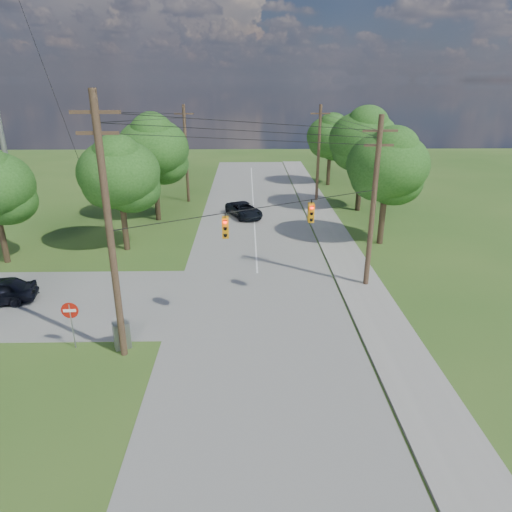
{
  "coord_description": "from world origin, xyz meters",
  "views": [
    {
      "loc": [
        1.34,
        -18.42,
        12.26
      ],
      "look_at": [
        1.81,
        5.0,
        3.22
      ],
      "focal_mm": 32.0,
      "sensor_mm": 36.0,
      "label": 1
    }
  ],
  "objects_px": {
    "pole_north_e": "(319,153)",
    "car_main_north": "(244,210)",
    "pole_north_w": "(186,153)",
    "do_not_enter_sign": "(71,315)",
    "control_cabinet": "(122,335)",
    "pole_ne": "(373,202)",
    "pole_sw": "(109,230)"
  },
  "relations": [
    {
      "from": "pole_sw",
      "to": "do_not_enter_sign",
      "type": "xyz_separation_m",
      "value": [
        -2.52,
        0.6,
        -4.43
      ]
    },
    {
      "from": "pole_ne",
      "to": "control_cabinet",
      "type": "relative_size",
      "value": 7.6
    },
    {
      "from": "pole_north_w",
      "to": "pole_sw",
      "type": "bearing_deg",
      "value": -89.23
    },
    {
      "from": "pole_north_w",
      "to": "control_cabinet",
      "type": "xyz_separation_m",
      "value": [
        0.19,
        -29.0,
        -4.44
      ]
    },
    {
      "from": "pole_north_w",
      "to": "car_main_north",
      "type": "distance_m",
      "value": 9.72
    },
    {
      "from": "pole_ne",
      "to": "car_main_north",
      "type": "relative_size",
      "value": 2.17
    },
    {
      "from": "pole_sw",
      "to": "car_main_north",
      "type": "bearing_deg",
      "value": 76.46
    },
    {
      "from": "pole_ne",
      "to": "pole_sw",
      "type": "bearing_deg",
      "value": -150.62
    },
    {
      "from": "control_cabinet",
      "to": "pole_sw",
      "type": "bearing_deg",
      "value": -95.81
    },
    {
      "from": "pole_ne",
      "to": "pole_north_e",
      "type": "relative_size",
      "value": 1.05
    },
    {
      "from": "pole_sw",
      "to": "do_not_enter_sign",
      "type": "bearing_deg",
      "value": 166.67
    },
    {
      "from": "pole_north_w",
      "to": "do_not_enter_sign",
      "type": "relative_size",
      "value": 4.05
    },
    {
      "from": "pole_sw",
      "to": "do_not_enter_sign",
      "type": "relative_size",
      "value": 4.86
    },
    {
      "from": "pole_ne",
      "to": "pole_north_w",
      "type": "distance_m",
      "value": 26.03
    },
    {
      "from": "pole_north_w",
      "to": "control_cabinet",
      "type": "relative_size",
      "value": 7.24
    },
    {
      "from": "pole_ne",
      "to": "car_main_north",
      "type": "bearing_deg",
      "value": 116.45
    },
    {
      "from": "car_main_north",
      "to": "pole_sw",
      "type": "bearing_deg",
      "value": -128.01
    },
    {
      "from": "pole_sw",
      "to": "pole_north_e",
      "type": "height_order",
      "value": "pole_sw"
    },
    {
      "from": "car_main_north",
      "to": "control_cabinet",
      "type": "bearing_deg",
      "value": -128.84
    },
    {
      "from": "pole_north_e",
      "to": "car_main_north",
      "type": "height_order",
      "value": "pole_north_e"
    },
    {
      "from": "pole_north_e",
      "to": "control_cabinet",
      "type": "bearing_deg",
      "value": -115.3
    },
    {
      "from": "pole_north_e",
      "to": "do_not_enter_sign",
      "type": "relative_size",
      "value": 4.05
    },
    {
      "from": "pole_north_w",
      "to": "control_cabinet",
      "type": "height_order",
      "value": "pole_north_w"
    },
    {
      "from": "pole_ne",
      "to": "car_main_north",
      "type": "height_order",
      "value": "pole_ne"
    },
    {
      "from": "do_not_enter_sign",
      "to": "pole_ne",
      "type": "bearing_deg",
      "value": 21.04
    },
    {
      "from": "car_main_north",
      "to": "control_cabinet",
      "type": "relative_size",
      "value": 3.5
    },
    {
      "from": "pole_north_e",
      "to": "pole_sw",
      "type": "bearing_deg",
      "value": -114.52
    },
    {
      "from": "control_cabinet",
      "to": "do_not_enter_sign",
      "type": "height_order",
      "value": "do_not_enter_sign"
    },
    {
      "from": "do_not_enter_sign",
      "to": "pole_north_w",
      "type": "bearing_deg",
      "value": 83.25
    },
    {
      "from": "pole_north_e",
      "to": "do_not_enter_sign",
      "type": "bearing_deg",
      "value": -118.92
    },
    {
      "from": "pole_north_w",
      "to": "do_not_enter_sign",
      "type": "distance_m",
      "value": 29.27
    },
    {
      "from": "pole_sw",
      "to": "pole_north_w",
      "type": "relative_size",
      "value": 1.2
    }
  ]
}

